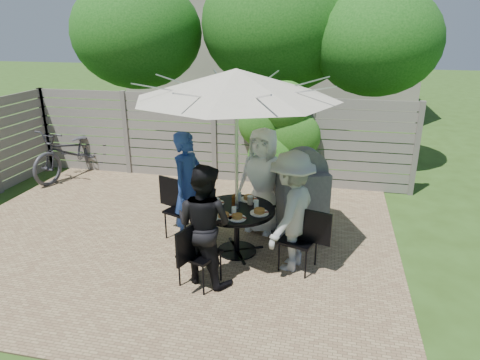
% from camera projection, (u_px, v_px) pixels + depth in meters
% --- Properties ---
extents(backyard_envelope, '(60.00, 60.00, 5.00)m').
position_uv_depth(backyard_envelope, '(272.00, 42.00, 15.06)').
color(backyard_envelope, '#2D4816').
rests_on(backyard_envelope, ground).
extents(patio_table, '(1.34, 1.34, 0.71)m').
position_uv_depth(patio_table, '(237.00, 222.00, 6.15)').
color(patio_table, black).
rests_on(patio_table, ground).
extents(umbrella, '(3.39, 3.39, 2.64)m').
position_uv_depth(umbrella, '(236.00, 84.00, 5.48)').
color(umbrella, silver).
rests_on(umbrella, ground).
extents(chair_back, '(0.57, 0.74, 0.97)m').
position_uv_depth(chair_back, '(266.00, 211.00, 7.01)').
color(chair_back, black).
rests_on(chair_back, ground).
extents(person_back, '(0.96, 0.76, 1.71)m').
position_uv_depth(person_back, '(263.00, 181.00, 6.71)').
color(person_back, white).
rests_on(person_back, ground).
extents(chair_left, '(0.73, 0.59, 0.96)m').
position_uv_depth(chair_left, '(183.00, 221.00, 6.66)').
color(chair_left, black).
rests_on(chair_left, ground).
extents(person_left, '(0.58, 0.72, 1.72)m').
position_uv_depth(person_left, '(189.00, 188.00, 6.40)').
color(person_left, navy).
rests_on(person_left, ground).
extents(chair_front, '(0.56, 0.69, 0.91)m').
position_uv_depth(chair_front, '(199.00, 266.00, 5.43)').
color(chair_front, black).
rests_on(chair_front, ground).
extents(person_front, '(0.92, 0.80, 1.60)m').
position_uv_depth(person_front, '(204.00, 225.00, 5.36)').
color(person_front, black).
rests_on(person_front, ground).
extents(chair_right, '(0.70, 0.55, 0.92)m').
position_uv_depth(chair_right, '(299.00, 252.00, 5.78)').
color(chair_right, black).
rests_on(chair_right, ground).
extents(person_right, '(0.90, 1.21, 1.67)m').
position_uv_depth(person_right, '(291.00, 212.00, 5.65)').
color(person_right, '#A5A6A1').
rests_on(person_right, ground).
extents(plate_back, '(0.26, 0.26, 0.06)m').
position_uv_depth(plate_back, '(249.00, 198.00, 6.36)').
color(plate_back, white).
rests_on(plate_back, patio_table).
extents(plate_left, '(0.26, 0.26, 0.06)m').
position_uv_depth(plate_left, '(215.00, 202.00, 6.23)').
color(plate_left, white).
rests_on(plate_left, patio_table).
extents(plate_front, '(0.26, 0.26, 0.06)m').
position_uv_depth(plate_front, '(224.00, 216.00, 5.77)').
color(plate_front, white).
rests_on(plate_front, patio_table).
extents(plate_right, '(0.26, 0.26, 0.06)m').
position_uv_depth(plate_right, '(259.00, 212.00, 5.90)').
color(plate_right, white).
rests_on(plate_right, patio_table).
extents(plate_extra, '(0.24, 0.24, 0.06)m').
position_uv_depth(plate_extra, '(237.00, 217.00, 5.74)').
color(plate_extra, white).
rests_on(plate_extra, patio_table).
extents(glass_back, '(0.07, 0.07, 0.14)m').
position_uv_depth(glass_back, '(239.00, 196.00, 6.31)').
color(glass_back, silver).
rests_on(glass_back, patio_table).
extents(glass_left, '(0.07, 0.07, 0.14)m').
position_uv_depth(glass_left, '(217.00, 203.00, 6.08)').
color(glass_left, silver).
rests_on(glass_left, patio_table).
extents(glass_front, '(0.07, 0.07, 0.14)m').
position_uv_depth(glass_front, '(234.00, 212.00, 5.79)').
color(glass_front, silver).
rests_on(glass_front, patio_table).
extents(glass_right, '(0.07, 0.07, 0.14)m').
position_uv_depth(glass_right, '(256.00, 205.00, 6.02)').
color(glass_right, silver).
rests_on(glass_right, patio_table).
extents(syrup_jug, '(0.09, 0.09, 0.16)m').
position_uv_depth(syrup_jug, '(235.00, 201.00, 6.12)').
color(syrup_jug, '#59280C').
rests_on(syrup_jug, patio_table).
extents(coffee_cup, '(0.08, 0.08, 0.12)m').
position_uv_depth(coffee_cup, '(250.00, 200.00, 6.19)').
color(coffee_cup, '#C6B293').
rests_on(coffee_cup, patio_table).
extents(bicycle, '(1.17, 2.22, 1.11)m').
position_uv_depth(bicycle, '(72.00, 152.00, 9.35)').
color(bicycle, '#333338').
rests_on(bicycle, ground).
extents(bbq_grill, '(0.87, 0.78, 1.46)m').
position_uv_depth(bbq_grill, '(302.00, 198.00, 6.55)').
color(bbq_grill, '#5D5D62').
rests_on(bbq_grill, ground).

